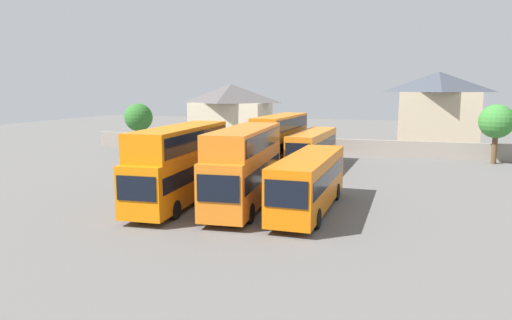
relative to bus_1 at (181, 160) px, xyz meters
name	(u,v)px	position (x,y,z in m)	size (l,w,h in m)	color
ground	(299,163)	(4.08, 18.23, -2.80)	(140.00, 140.00, 0.00)	#605E5B
depot_boundary_wall	(312,146)	(4.08, 25.55, -1.90)	(56.00, 0.50, 1.80)	gray
bus_1	(181,160)	(0.00, 0.00, 0.00)	(3.12, 11.70, 4.97)	orange
bus_2	(245,163)	(4.24, 0.27, -0.01)	(3.28, 10.99, 4.95)	orange
bus_3	(309,180)	(8.31, 0.32, -0.85)	(2.82, 11.11, 3.40)	orange
bus_4	(280,138)	(2.68, 15.82, -0.05)	(3.01, 11.99, 4.88)	orange
bus_5	(313,147)	(5.78, 15.94, -0.84)	(2.92, 11.40, 3.43)	orange
house_terrace_left	(231,113)	(-8.82, 34.04, 1.30)	(10.37, 7.84, 8.02)	beige
house_terrace_centre	(437,110)	(17.88, 34.19, 2.01)	(9.45, 7.50, 9.44)	#C6B293
tree_left_of_lot	(139,118)	(-16.50, 22.55, 1.14)	(3.34, 3.34, 5.65)	brown
tree_behind_wall	(496,122)	(22.56, 23.55, 1.36)	(3.32, 3.32, 5.88)	brown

